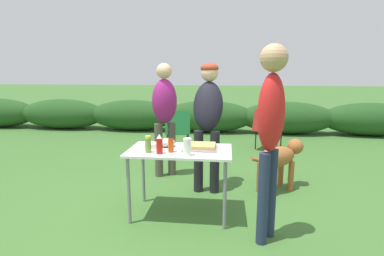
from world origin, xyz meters
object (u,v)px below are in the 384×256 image
paper_cup_stack (187,147)px  mixing_bowl (167,142)px  plate_stack (147,145)px  relish_jar (148,144)px  standing_person_in_red_jacket (165,109)px  camp_chair_near_hedge (267,127)px  standing_person_in_olive_jacket (208,112)px  camp_chair_green_behind_table (178,129)px  hot_sauce_bottle (171,143)px  dog (279,158)px  food_tray (200,147)px  ketchup_bottle (159,144)px  standing_person_with_beanie (271,122)px  folding_table (180,156)px

paper_cup_stack → mixing_bowl: bearing=129.6°
plate_stack → mixing_bowl: bearing=16.8°
mixing_bowl → relish_jar: relish_jar is taller
standing_person_in_red_jacket → camp_chair_near_hedge: standing_person_in_red_jacket is taller
standing_person_in_olive_jacket → mixing_bowl: bearing=-118.8°
plate_stack → camp_chair_green_behind_table: size_ratio=0.25×
hot_sauce_bottle → standing_person_in_olive_jacket: standing_person_in_olive_jacket is taller
mixing_bowl → dog: size_ratio=0.23×
paper_cup_stack → relish_jar: 0.42m
camp_chair_near_hedge → paper_cup_stack: bearing=-84.9°
food_tray → plate_stack: food_tray is taller
ketchup_bottle → hot_sauce_bottle: bearing=32.8°
dog → ketchup_bottle: bearing=-92.3°
food_tray → standing_person_in_olive_jacket: bearing=87.3°
plate_stack → camp_chair_near_hedge: size_ratio=0.25×
ketchup_bottle → camp_chair_near_hedge: size_ratio=0.24×
standing_person_with_beanie → paper_cup_stack: bearing=-71.5°
standing_person_in_red_jacket → ketchup_bottle: bearing=-109.1°
plate_stack → mixing_bowl: mixing_bowl is taller
mixing_bowl → camp_chair_near_hedge: same height
mixing_bowl → camp_chair_green_behind_table: (-0.29, 2.42, -0.32)m
paper_cup_stack → camp_chair_near_hedge: (1.19, 3.16, -0.36)m
food_tray → standing_person_with_beanie: 0.88m
mixing_bowl → camp_chair_near_hedge: bearing=62.6°
standing_person_with_beanie → relish_jar: bearing=-69.6°
relish_jar → camp_chair_green_behind_table: size_ratio=0.21×
folding_table → standing_person_in_olive_jacket: bearing=72.3°
standing_person_in_red_jacket → standing_person_in_olive_jacket: bearing=-62.0°
standing_person_in_olive_jacket → standing_person_with_beanie: standing_person_with_beanie is taller
standing_person_in_olive_jacket → camp_chair_near_hedge: standing_person_in_olive_jacket is taller
plate_stack → standing_person_in_red_jacket: (-0.05, 1.17, 0.25)m
relish_jar → camp_chair_near_hedge: size_ratio=0.21×
food_tray → camp_chair_green_behind_table: size_ratio=0.44×
paper_cup_stack → camp_chair_near_hedge: paper_cup_stack is taller
ketchup_bottle → standing_person_with_beanie: size_ratio=0.11×
hot_sauce_bottle → mixing_bowl: bearing=111.2°
ketchup_bottle → camp_chair_green_behind_table: size_ratio=0.24×
hot_sauce_bottle → food_tray: bearing=28.6°
standing_person_with_beanie → camp_chair_green_behind_table: 3.29m
plate_stack → relish_jar: 0.22m
ketchup_bottle → standing_person_in_red_jacket: size_ratio=0.12×
folding_table → camp_chair_green_behind_table: camp_chair_green_behind_table is taller
standing_person_in_olive_jacket → dog: standing_person_in_olive_jacket is taller
hot_sauce_bottle → relish_jar: size_ratio=1.10×
dog → camp_chair_near_hedge: camp_chair_near_hedge is taller
plate_stack → paper_cup_stack: 0.55m
plate_stack → camp_chair_near_hedge: bearing=60.0°
standing_person_with_beanie → camp_chair_green_behind_table: bearing=-123.0°
camp_chair_near_hedge → standing_person_with_beanie: bearing=-71.4°
hot_sauce_bottle → camp_chair_near_hedge: (1.38, 3.05, -0.36)m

